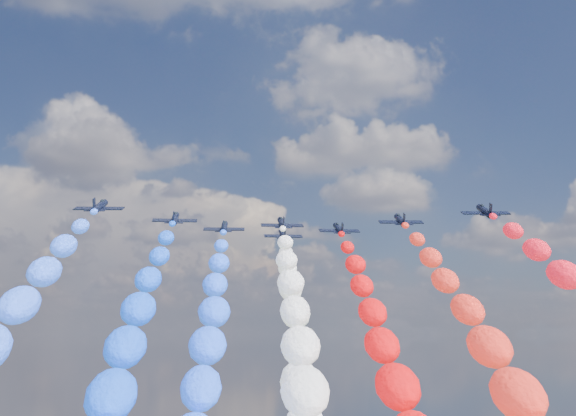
{
  "coord_description": "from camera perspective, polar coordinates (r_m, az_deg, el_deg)",
  "views": [
    {
      "loc": [
        -6.44,
        -130.48,
        79.64
      ],
      "look_at": [
        0.0,
        4.0,
        102.07
      ],
      "focal_mm": 47.43,
      "sensor_mm": 36.0,
      "label": 1
    }
  ],
  "objects": [
    {
      "name": "jet_0",
      "position": [
        126.53,
        -13.94,
        0.11
      ],
      "size": [
        8.22,
        10.96,
        5.81
      ],
      "primitive_type": null,
      "rotation": [
        0.35,
        0.0,
        -0.03
      ],
      "color": "black"
    },
    {
      "name": "jet_1",
      "position": [
        137.19,
        -8.47,
        -0.79
      ],
      "size": [
        8.3,
        11.02,
        5.81
      ],
      "primitive_type": null,
      "rotation": [
        0.35,
        0.0,
        0.04
      ],
      "color": "black"
    },
    {
      "name": "jet_2",
      "position": [
        147.4,
        -4.81,
        -1.46
      ],
      "size": [
        7.96,
        10.77,
        5.81
      ],
      "primitive_type": null,
      "rotation": [
        0.35,
        0.0,
        -0.01
      ],
      "color": "black"
    },
    {
      "name": "jet_3",
      "position": [
        141.78,
        -0.46,
        -1.17
      ],
      "size": [
        8.39,
        11.09,
        5.81
      ],
      "primitive_type": null,
      "rotation": [
        0.35,
        0.0,
        0.05
      ],
      "color": "black"
    },
    {
      "name": "jet_4",
      "position": [
        157.31,
        -0.38,
        -2.0
      ],
      "size": [
        8.6,
        11.23,
        5.81
      ],
      "primitive_type": null,
      "rotation": [
        0.35,
        0.0,
        0.07
      ],
      "color": "black"
    },
    {
      "name": "jet_5",
      "position": [
        149.49,
        3.83,
        -1.58
      ],
      "size": [
        8.59,
        11.23,
        5.81
      ],
      "primitive_type": null,
      "rotation": [
        0.35,
        0.0,
        0.07
      ],
      "color": "black"
    },
    {
      "name": "jet_6",
      "position": [
        139.18,
        8.42,
        -0.91
      ],
      "size": [
        8.06,
        10.85,
        5.81
      ],
      "primitive_type": null,
      "rotation": [
        0.35,
        0.0,
        -0.02
      ],
      "color": "black"
    },
    {
      "name": "jet_7",
      "position": [
        131.62,
        14.54,
        -0.22
      ],
      "size": [
        8.39,
        11.09,
        5.81
      ],
      "primitive_type": null,
      "rotation": [
        0.35,
        0.0,
        -0.05
      ],
      "color": "black"
    }
  ]
}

